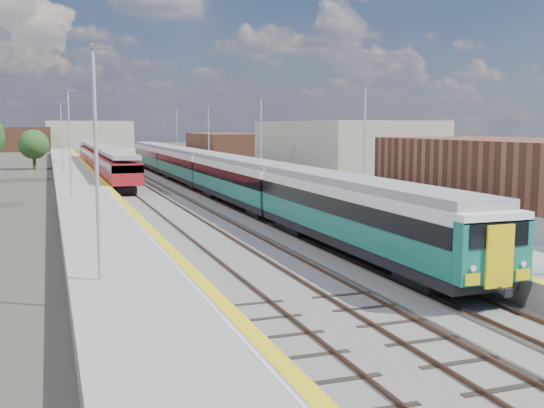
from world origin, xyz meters
TOP-DOWN VIEW (x-y plane):
  - ground at (0.00, 50.00)m, footprint 320.00×320.00m
  - ballast_bed at (-2.25, 52.50)m, footprint 10.50×155.00m
  - tracks at (-1.65, 54.18)m, footprint 8.96×160.00m
  - platform_right at (5.28, 52.49)m, footprint 4.70×155.00m
  - platform_left at (-9.05, 52.49)m, footprint 4.30×155.00m
  - buildings at (-18.12, 138.60)m, footprint 72.00×185.50m
  - green_train at (1.50, 41.38)m, footprint 2.74×76.41m
  - red_train at (-5.50, 67.55)m, footprint 2.66×54.07m
  - tree_c at (-13.49, 79.18)m, footprint 4.01×4.01m
  - tree_d at (24.61, 61.55)m, footprint 4.80×4.80m

SIDE VIEW (x-z plane):
  - ground at x=0.00m, z-range 0.00..0.00m
  - ballast_bed at x=-2.25m, z-range 0.00..0.06m
  - tracks at x=-1.65m, z-range 0.02..0.19m
  - platform_left at x=-9.05m, z-range -3.74..4.78m
  - platform_right at x=5.28m, z-range -3.72..4.80m
  - red_train at x=-5.50m, z-range 0.31..3.67m
  - green_train at x=1.50m, z-range 0.62..3.64m
  - tree_c at x=-13.49m, z-range 0.70..6.13m
  - tree_d at x=24.61m, z-range 0.84..7.35m
  - buildings at x=-18.12m, z-range -9.30..30.70m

